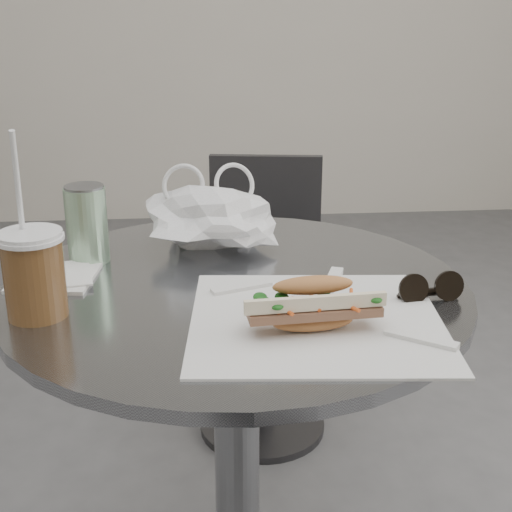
{
  "coord_description": "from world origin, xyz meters",
  "views": [
    {
      "loc": [
        -0.06,
        -0.87,
        1.18
      ],
      "look_at": [
        0.03,
        0.2,
        0.79
      ],
      "focal_mm": 50.0,
      "sensor_mm": 36.0,
      "label": 1
    }
  ],
  "objects": [
    {
      "name": "drink_can",
      "position": [
        -0.25,
        0.33,
        0.81
      ],
      "size": [
        0.07,
        0.07,
        0.14
      ],
      "color": "#5EA263",
      "rests_on": "cafe_table"
    },
    {
      "name": "napkin_stack",
      "position": [
        -0.3,
        0.24,
        0.74
      ],
      "size": [
        0.14,
        0.14,
        0.01
      ],
      "color": "white",
      "rests_on": "cafe_table"
    },
    {
      "name": "chair_far",
      "position": [
        0.12,
        0.94,
        0.34
      ],
      "size": [
        0.4,
        0.42,
        0.76
      ],
      "rotation": [
        0.0,
        0.0,
        3.01
      ],
      "color": "#313133",
      "rests_on": "ground"
    },
    {
      "name": "sunglasses",
      "position": [
        0.3,
        0.11,
        0.76
      ],
      "size": [
        0.11,
        0.03,
        0.05
      ],
      "rotation": [
        0.0,
        0.0,
        0.12
      ],
      "color": "black",
      "rests_on": "cafe_table"
    },
    {
      "name": "banh_mi",
      "position": [
        0.1,
        0.02,
        0.78
      ],
      "size": [
        0.23,
        0.11,
        0.08
      ],
      "rotation": [
        0.0,
        0.0,
        0.08
      ],
      "color": "#C08248",
      "rests_on": "sandwich_paper"
    },
    {
      "name": "iced_coffee",
      "position": [
        -0.3,
        0.11,
        0.81
      ],
      "size": [
        0.1,
        0.1,
        0.28
      ],
      "color": "brown",
      "rests_on": "cafe_table"
    },
    {
      "name": "sandwich_paper",
      "position": [
        0.11,
        0.05,
        0.74
      ],
      "size": [
        0.39,
        0.37,
        0.0
      ],
      "primitive_type": "cube",
      "rotation": [
        0.0,
        0.0,
        -0.08
      ],
      "color": "white",
      "rests_on": "cafe_table"
    },
    {
      "name": "plastic_bag",
      "position": [
        -0.04,
        0.37,
        0.8
      ],
      "size": [
        0.24,
        0.19,
        0.11
      ],
      "primitive_type": null,
      "rotation": [
        0.0,
        0.0,
        0.07
      ],
      "color": "white",
      "rests_on": "cafe_table"
    },
    {
      "name": "cafe_table",
      "position": [
        0.0,
        0.2,
        0.47
      ],
      "size": [
        0.76,
        0.76,
        0.74
      ],
      "color": "slate",
      "rests_on": "ground"
    }
  ]
}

